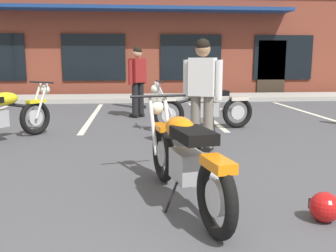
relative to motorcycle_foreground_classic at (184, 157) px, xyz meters
name	(u,v)px	position (x,y,z in m)	size (l,w,h in m)	color
ground_plane	(166,168)	(-0.07, 1.17, -0.46)	(80.00, 80.00, 0.00)	#47474C
sidewalk_kerb	(145,98)	(-0.07, 9.42, -0.39)	(22.00, 1.80, 0.14)	#A8A59E
brick_storefront_building	(141,45)	(-0.07, 13.34, 1.52)	(18.12, 5.95, 3.96)	brown
painted_stall_lines	(149,115)	(-0.07, 5.82, -0.46)	(8.44, 4.80, 0.01)	silver
motorcycle_foreground_classic	(184,157)	(0.00, 0.00, 0.00)	(0.83, 2.09, 0.98)	black
motorcycle_black_cruiser	(203,106)	(0.89, 3.78, 0.00)	(2.10, 0.73, 0.98)	black
motorcycle_blue_standard	(0,115)	(-2.70, 3.00, 0.00)	(1.52, 1.76, 0.98)	black
person_in_black_shirt	(138,75)	(-0.32, 7.16, 0.49)	(0.48, 0.51, 1.68)	black
person_by_back_row	(202,88)	(0.56, 2.06, 0.49)	(0.58, 0.40, 1.68)	black
person_near_building	(138,78)	(-0.35, 5.51, 0.49)	(0.48, 0.51, 1.68)	black
helmet_on_pavement	(325,207)	(1.14, -0.53, -0.33)	(0.26, 0.26, 0.26)	#B71414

